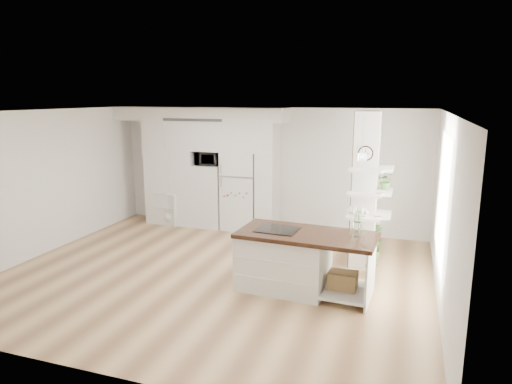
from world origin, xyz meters
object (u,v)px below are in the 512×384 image
Objects in this scene: floor_plant_a at (373,263)px; kitchen_island at (291,259)px; bookshelf at (169,210)px; refrigerator at (241,191)px.

kitchen_island is at bearing -141.76° from floor_plant_a.
bookshelf reaches higher than floor_plant_a.
refrigerator is 3.93× the size of floor_plant_a.
bookshelf is at bearing 159.96° from floor_plant_a.
refrigerator is 2.31× the size of bookshelf.
kitchen_island reaches higher than bookshelf.
floor_plant_a is (4.78, -1.74, -0.11)m from bookshelf.
bookshelf is 1.70× the size of floor_plant_a.
floor_plant_a is (1.16, 0.92, -0.26)m from kitchen_island.
bookshelf is (-1.73, -0.19, -0.55)m from refrigerator.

